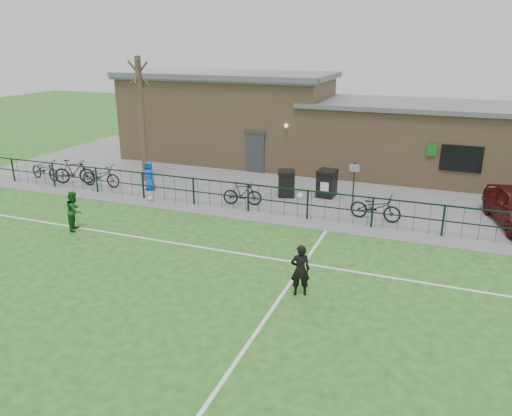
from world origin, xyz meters
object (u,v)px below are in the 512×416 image
(bicycle_d, at_px, (242,193))
(spectator_child, at_px, (149,176))
(ball_ground, at_px, (150,199))
(bicycle_a, at_px, (45,170))
(outfield_player, at_px, (75,211))
(wheelie_bin_left, at_px, (286,184))
(bare_tree, at_px, (142,121))
(bicycle_e, at_px, (376,207))
(bicycle_b, at_px, (74,172))
(wheelie_bin_right, at_px, (327,184))
(sign_post, at_px, (353,186))
(bicycle_c, at_px, (101,176))

(bicycle_d, relative_size, spectator_child, 1.22)
(spectator_child, relative_size, ball_ground, 5.92)
(bicycle_a, height_order, outfield_player, outfield_player)
(wheelie_bin_left, relative_size, spectator_child, 0.79)
(bicycle_a, relative_size, spectator_child, 1.43)
(wheelie_bin_left, relative_size, bicycle_d, 0.65)
(bare_tree, bearing_deg, bicycle_a, -160.81)
(bicycle_e, height_order, spectator_child, spectator_child)
(bicycle_e, bearing_deg, ball_ground, 102.39)
(ball_ground, bearing_deg, wheelie_bin_left, 27.78)
(wheelie_bin_left, xyz_separation_m, bicycle_b, (-10.24, -1.79, 0.05))
(spectator_child, height_order, ball_ground, spectator_child)
(wheelie_bin_right, bearing_deg, spectator_child, -162.06)
(bicycle_a, relative_size, bicycle_e, 0.99)
(bicycle_a, xyz_separation_m, ball_ground, (6.77, -1.07, -0.42))
(outfield_player, xyz_separation_m, ball_ground, (0.71, 3.91, -0.62))
(bare_tree, distance_m, wheelie_bin_left, 7.70)
(spectator_child, bearing_deg, bicycle_d, -0.52)
(sign_post, bearing_deg, bicycle_e, -43.02)
(wheelie_bin_left, distance_m, spectator_child, 6.40)
(bicycle_d, bearing_deg, bicycle_b, 77.28)
(wheelie_bin_left, relative_size, outfield_player, 0.74)
(sign_post, bearing_deg, outfield_player, -146.89)
(sign_post, xyz_separation_m, bicycle_e, (1.08, -1.00, -0.48))
(ball_ground, bearing_deg, bicycle_b, 168.23)
(wheelie_bin_right, relative_size, sign_post, 0.57)
(bicycle_d, relative_size, bicycle_e, 0.84)
(sign_post, relative_size, spectator_child, 1.46)
(spectator_child, relative_size, outfield_player, 0.93)
(bicycle_c, height_order, ball_ground, bicycle_c)
(bicycle_c, distance_m, bicycle_e, 12.91)
(wheelie_bin_right, distance_m, sign_post, 1.98)
(bicycle_d, xyz_separation_m, outfield_player, (-4.70, -4.85, 0.21))
(bicycle_c, bearing_deg, wheelie_bin_left, -82.31)
(wheelie_bin_left, height_order, bicycle_e, wheelie_bin_left)
(wheelie_bin_right, bearing_deg, ball_ground, -150.30)
(wheelie_bin_right, height_order, bicycle_b, bicycle_b)
(outfield_player, height_order, ball_ground, outfield_player)
(wheelie_bin_right, xyz_separation_m, outfield_player, (-7.76, -7.30, 0.15))
(bicycle_a, bearing_deg, wheelie_bin_left, -71.39)
(bicycle_a, distance_m, spectator_child, 5.88)
(wheelie_bin_right, relative_size, bicycle_c, 0.56)
(spectator_child, xyz_separation_m, outfield_player, (0.19, -5.33, 0.03))
(wheelie_bin_right, xyz_separation_m, bicycle_b, (-11.95, -2.37, 0.03))
(bicycle_b, relative_size, outfield_player, 1.35)
(bicycle_a, bearing_deg, bicycle_c, -79.86)
(wheelie_bin_right, distance_m, ball_ground, 7.83)
(bicycle_a, bearing_deg, bicycle_b, -80.97)
(bicycle_d, bearing_deg, wheelie_bin_right, -63.44)
(wheelie_bin_right, xyz_separation_m, bicycle_c, (-10.42, -2.34, -0.04))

